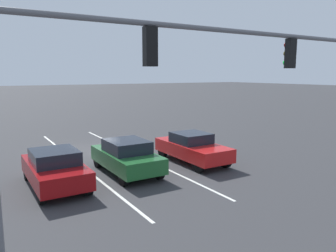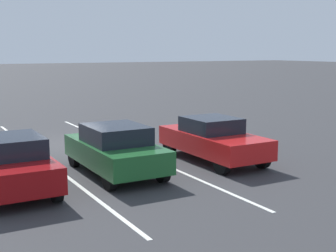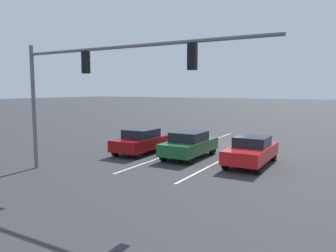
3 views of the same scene
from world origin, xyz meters
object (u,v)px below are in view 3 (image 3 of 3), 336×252
object	(u,v)px
car_maroon_rightlane_front	(142,141)
traffic_signal_gantry	(90,76)
car_darkgreen_midlane_front	(189,144)
car_red_leftlane_front	(251,151)

from	to	relation	value
car_maroon_rightlane_front	traffic_signal_gantry	distance (m)	7.16
car_darkgreen_midlane_front	traffic_signal_gantry	world-z (taller)	traffic_signal_gantry
car_maroon_rightlane_front	car_darkgreen_midlane_front	size ratio (longest dim) A/B	1.00
car_red_leftlane_front	traffic_signal_gantry	xyz separation A→B (m)	(5.49, 6.12, 3.81)
car_red_leftlane_front	car_maroon_rightlane_front	world-z (taller)	car_maroon_rightlane_front
car_maroon_rightlane_front	traffic_signal_gantry	bearing A→B (deg)	103.32
car_red_leftlane_front	car_maroon_rightlane_front	xyz separation A→B (m)	(6.88, 0.22, 0.01)
car_darkgreen_midlane_front	car_maroon_rightlane_front	bearing A→B (deg)	4.02
car_red_leftlane_front	car_darkgreen_midlane_front	distance (m)	3.67
car_maroon_rightlane_front	traffic_signal_gantry	world-z (taller)	traffic_signal_gantry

